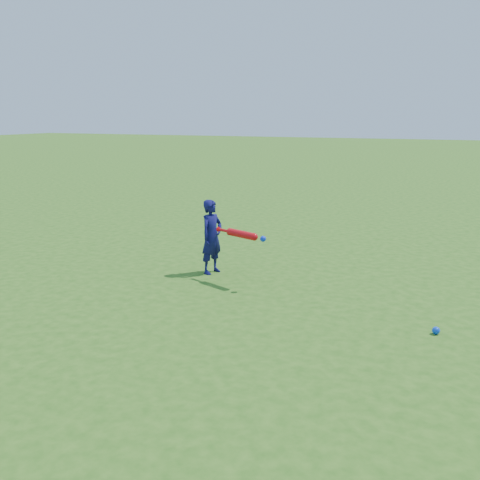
{
  "coord_description": "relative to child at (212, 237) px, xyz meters",
  "views": [
    {
      "loc": [
        2.58,
        -6.28,
        1.98
      ],
      "look_at": [
        0.11,
        -0.55,
        0.51
      ],
      "focal_mm": 40.0,
      "sensor_mm": 36.0,
      "label": 1
    }
  ],
  "objects": [
    {
      "name": "ground",
      "position": [
        0.36,
        0.37,
        -0.47
      ],
      "size": [
        80.0,
        80.0,
        0.0
      ],
      "primitive_type": "plane",
      "color": "#2B5F16",
      "rests_on": "ground"
    },
    {
      "name": "child",
      "position": [
        0.0,
        0.0,
        0.0
      ],
      "size": [
        0.31,
        0.39,
        0.95
      ],
      "primitive_type": "imported",
      "rotation": [
        0.0,
        0.0,
        1.31
      ],
      "color": "#11104E",
      "rests_on": "ground"
    },
    {
      "name": "ground_ball_blue",
      "position": [
        2.77,
        -0.95,
        -0.44
      ],
      "size": [
        0.07,
        0.07,
        0.07
      ],
      "primitive_type": "sphere",
      "color": "blue",
      "rests_on": "ground"
    },
    {
      "name": "bat_swing",
      "position": [
        0.55,
        -0.27,
        0.13
      ],
      "size": [
        0.74,
        0.33,
        0.09
      ],
      "rotation": [
        0.0,
        0.0,
        -0.37
      ],
      "color": "red",
      "rests_on": "ground"
    }
  ]
}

